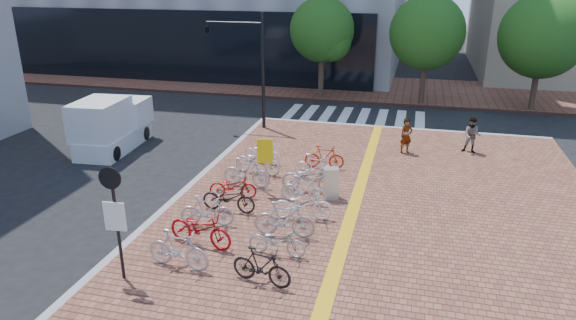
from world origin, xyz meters
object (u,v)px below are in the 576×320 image
(bike_6, at_px, (257,161))
(bike_9, at_px, (277,241))
(notice_sign, at_px, (115,210))
(bike_8, at_px, (261,266))
(bike_11, at_px, (302,205))
(bike_2, at_px, (207,211))
(traffic_light_pole, at_px, (237,49))
(bike_13, at_px, (309,178))
(pedestrian_a, at_px, (406,136))
(bike_7, at_px, (262,153))
(yellow_sign, at_px, (266,156))
(bike_12, at_px, (303,190))
(pedestrian_b, at_px, (472,135))
(bike_1, at_px, (200,229))
(bike_3, at_px, (229,198))
(bike_5, at_px, (246,173))
(box_truck, at_px, (112,125))
(bike_0, at_px, (178,249))
(bike_10, at_px, (285,219))
(bike_14, at_px, (314,167))
(bike_4, at_px, (233,186))
(bike_15, at_px, (324,157))
(utility_box, at_px, (331,183))

(bike_6, height_order, bike_9, bike_6)
(bike_6, height_order, notice_sign, notice_sign)
(bike_8, relative_size, bike_11, 0.86)
(bike_2, height_order, traffic_light_pole, traffic_light_pole)
(bike_13, distance_m, notice_sign, 7.45)
(pedestrian_a, bearing_deg, bike_2, -155.86)
(bike_7, bearing_deg, yellow_sign, -149.78)
(bike_12, distance_m, pedestrian_b, 8.88)
(bike_1, bearing_deg, bike_3, 11.04)
(bike_13, bearing_deg, bike_5, 91.31)
(bike_5, bearing_deg, pedestrian_a, -44.22)
(bike_13, bearing_deg, bike_8, 178.58)
(notice_sign, distance_m, box_truck, 11.06)
(bike_0, relative_size, yellow_sign, 0.89)
(pedestrian_a, bearing_deg, bike_10, -142.48)
(bike_1, relative_size, bike_5, 1.12)
(box_truck, bearing_deg, notice_sign, -57.00)
(notice_sign, height_order, traffic_light_pole, traffic_light_pole)
(box_truck, bearing_deg, bike_1, -44.84)
(bike_2, height_order, bike_7, bike_2)
(bike_14, xyz_separation_m, box_truck, (-9.36, 1.62, 0.47))
(bike_1, relative_size, bike_14, 1.23)
(pedestrian_b, bearing_deg, pedestrian_a, -153.59)
(bike_5, bearing_deg, bike_2, 178.51)
(bike_7, bearing_deg, bike_13, -123.25)
(notice_sign, bearing_deg, traffic_light_pole, 96.98)
(bike_0, bearing_deg, notice_sign, 131.21)
(pedestrian_b, bearing_deg, bike_1, -116.67)
(bike_3, xyz_separation_m, traffic_light_pole, (-2.91, 9.35, 3.34))
(pedestrian_a, xyz_separation_m, pedestrian_b, (2.70, 0.72, 0.01))
(bike_4, height_order, bike_12, bike_12)
(bike_7, relative_size, bike_15, 1.07)
(traffic_light_pole, xyz_separation_m, box_truck, (-4.33, -4.41, -2.85))
(bike_2, distance_m, bike_11, 2.92)
(bike_4, relative_size, bike_8, 1.01)
(bike_11, relative_size, notice_sign, 0.62)
(bike_6, bearing_deg, bike_8, -153.58)
(bike_12, relative_size, bike_15, 1.02)
(bike_9, xyz_separation_m, yellow_sign, (-1.47, 3.89, 0.95))
(bike_12, bearing_deg, bike_8, -172.77)
(bike_4, xyz_separation_m, utility_box, (3.22, 0.80, 0.12))
(pedestrian_a, bearing_deg, bike_0, -148.73)
(utility_box, xyz_separation_m, yellow_sign, (-2.24, -0.17, 0.84))
(bike_2, height_order, bike_14, bike_2)
(bike_11, distance_m, pedestrian_a, 7.72)
(bike_6, bearing_deg, pedestrian_a, -46.25)
(bike_11, relative_size, yellow_sign, 0.94)
(bike_2, xyz_separation_m, traffic_light_pole, (-2.62, 10.46, 3.31))
(bike_5, relative_size, box_truck, 0.43)
(bike_3, xyz_separation_m, bike_7, (-0.26, 4.52, -0.03))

